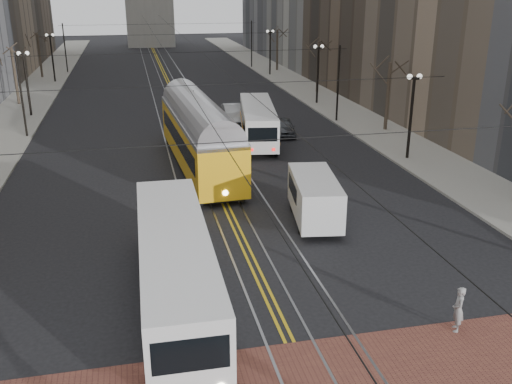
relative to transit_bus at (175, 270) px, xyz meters
name	(u,v)px	position (x,y,z in m)	size (l,w,h in m)	color
ground	(282,327)	(3.50, -2.25, -1.49)	(260.00, 260.00, 0.00)	black
sidewalk_left	(28,102)	(-11.50, 42.75, -1.42)	(5.00, 140.00, 0.15)	gray
sidewalk_right	(308,91)	(18.50, 42.75, -1.42)	(5.00, 140.00, 0.15)	gray
streetcar_rails	(175,97)	(3.50, 42.75, -1.49)	(4.80, 130.00, 0.02)	gray
centre_lines	(175,97)	(3.50, 42.75, -1.48)	(0.42, 130.00, 0.01)	gold
lamp_posts	(191,99)	(3.50, 26.50, 1.31)	(27.60, 57.20, 5.60)	black
street_trees	(183,86)	(3.50, 33.00, 1.31)	(31.68, 53.28, 5.60)	#382D23
trolley_wires	(183,75)	(3.50, 32.58, 2.28)	(25.96, 120.00, 6.60)	black
transit_bus	(175,270)	(0.00, 0.00, 0.00)	(2.48, 11.93, 2.98)	silver
streetcar	(199,140)	(3.00, 17.11, 0.33)	(2.87, 15.44, 3.64)	yellow
rear_bus	(258,123)	(8.21, 22.83, -0.10)	(2.32, 10.69, 2.79)	white
cargo_van	(314,200)	(7.50, 6.59, -0.31)	(2.06, 5.34, 2.36)	silver
sedan_grey	(284,127)	(10.68, 24.18, -0.82)	(1.58, 3.92, 1.33)	#46494E
sedan_silver	(233,114)	(7.50, 29.61, -0.73)	(1.61, 4.62, 1.52)	#A5A7AC
pedestrian_b	(458,309)	(9.37, -3.75, -0.65)	(0.60, 0.40, 1.66)	gray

